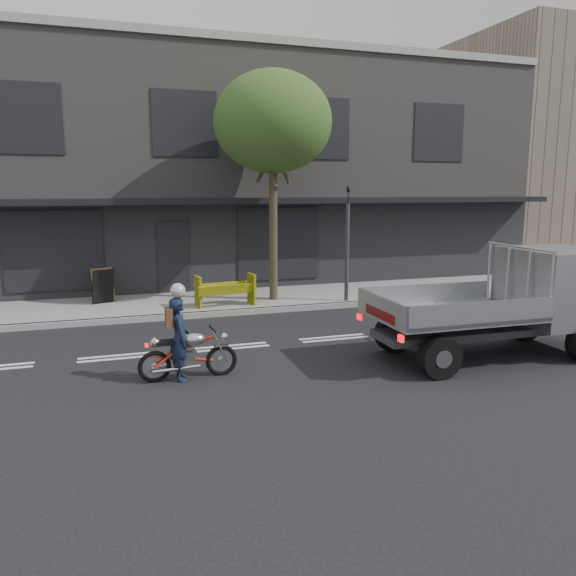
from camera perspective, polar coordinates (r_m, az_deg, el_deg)
The scene contains 12 objects.
ground at distance 12.42m, azimuth -5.67°, elevation -6.01°, with size 80.00×80.00×0.00m, color black.
sidewalk at distance 16.90m, azimuth -9.13°, elevation -1.51°, with size 32.00×3.20×0.15m, color gray.
kerb at distance 15.35m, azimuth -8.18°, elevation -2.66°, with size 32.00×0.20×0.15m, color gray.
building_main at distance 23.11m, azimuth -12.04°, elevation 11.26°, with size 26.00×10.00×8.00m, color slate.
building_neighbour at distance 32.21m, azimuth 26.94°, elevation 11.79°, with size 14.00×10.00×10.00m, color brown.
street_tree at distance 16.66m, azimuth -1.55°, elevation 16.43°, with size 3.40×3.40×6.74m.
traffic_light_pole at distance 16.55m, azimuth 6.02°, elevation 3.84°, with size 0.12×0.12×3.50m.
motorcycle at distance 10.42m, azimuth -10.09°, elevation -6.53°, with size 1.81×0.53×0.93m.
rider at distance 10.33m, azimuth -10.97°, elevation -5.09°, with size 0.55×0.36×1.52m, color #121D32.
flatbed_ute at distance 12.82m, azimuth 23.97°, elevation -0.32°, with size 4.99×2.14×2.30m.
construction_barrier at distance 15.75m, azimuth -6.21°, elevation -0.30°, with size 1.65×0.66×0.92m, color #FDFA0D, non-canonical shape.
sandwich_board at distance 16.99m, azimuth -18.27°, elevation 0.14°, with size 0.63×0.42×1.00m, color black, non-canonical shape.
Camera 1 is at (-2.53, -11.67, 3.42)m, focal length 35.00 mm.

